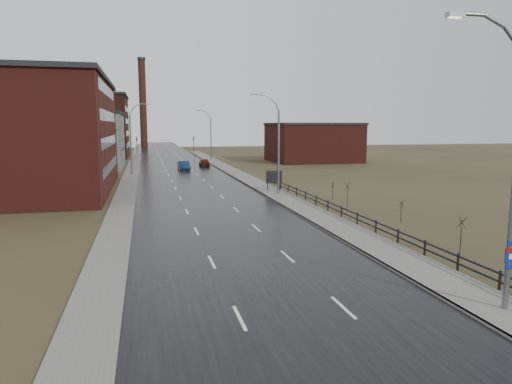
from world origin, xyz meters
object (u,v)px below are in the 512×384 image
billboard (274,178)px  car_far (204,163)px  streetlight_main (509,171)px  car_near (184,166)px

billboard → car_far: billboard is taller
streetlight_main → car_near: bearing=96.7°
streetlight_main → car_far: 72.95m
billboard → car_near: bearing=106.1°
billboard → car_far: 36.05m
billboard → car_near: (-8.35, 28.98, -0.90)m
streetlight_main → billboard: bearing=89.0°
car_far → car_near: bearing=58.6°
car_far → billboard: bearing=98.2°
streetlight_main → car_near: streetlight_main is taller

